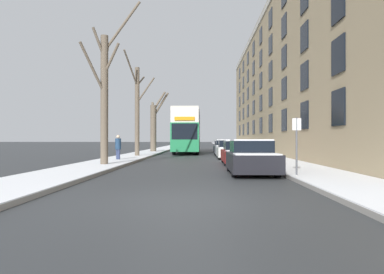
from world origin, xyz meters
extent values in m
plane|color=#303335|center=(0.00, 0.00, 0.00)|extent=(320.00, 320.00, 0.00)
cube|color=gray|center=(-5.02, 53.00, 0.07)|extent=(2.79, 130.00, 0.13)
cube|color=white|center=(-5.02, 53.00, 0.15)|extent=(2.76, 130.00, 0.03)
cube|color=gray|center=(5.02, 53.00, 0.07)|extent=(2.79, 130.00, 0.13)
cube|color=white|center=(5.02, 53.00, 0.15)|extent=(2.76, 130.00, 0.03)
cube|color=tan|center=(10.92, 26.75, 7.09)|extent=(9.00, 50.44, 14.19)
cube|color=black|center=(6.39, 7.02, 2.84)|extent=(0.08, 1.40, 1.59)
cube|color=black|center=(6.39, 11.95, 2.84)|extent=(0.08, 1.40, 1.59)
cube|color=black|center=(6.39, 16.89, 2.84)|extent=(0.08, 1.40, 1.59)
cube|color=black|center=(6.39, 21.82, 2.84)|extent=(0.08, 1.40, 1.59)
cube|color=black|center=(6.39, 26.75, 2.84)|extent=(0.08, 1.40, 1.59)
cube|color=black|center=(6.39, 31.68, 2.84)|extent=(0.08, 1.40, 1.59)
cube|color=black|center=(6.39, 36.61, 2.84)|extent=(0.08, 1.40, 1.59)
cube|color=black|center=(6.39, 41.55, 2.84)|extent=(0.08, 1.40, 1.59)
cube|color=black|center=(6.39, 46.48, 2.84)|extent=(0.08, 1.40, 1.59)
cube|color=black|center=(6.39, 7.02, 5.11)|extent=(0.08, 1.40, 1.59)
cube|color=black|center=(6.39, 11.95, 5.11)|extent=(0.08, 1.40, 1.59)
cube|color=black|center=(6.39, 16.89, 5.11)|extent=(0.08, 1.40, 1.59)
cube|color=black|center=(6.39, 21.82, 5.11)|extent=(0.08, 1.40, 1.59)
cube|color=black|center=(6.39, 26.75, 5.11)|extent=(0.08, 1.40, 1.59)
cube|color=black|center=(6.39, 31.68, 5.11)|extent=(0.08, 1.40, 1.59)
cube|color=black|center=(6.39, 36.61, 5.11)|extent=(0.08, 1.40, 1.59)
cube|color=black|center=(6.39, 41.55, 5.11)|extent=(0.08, 1.40, 1.59)
cube|color=black|center=(6.39, 46.48, 5.11)|extent=(0.08, 1.40, 1.59)
cube|color=black|center=(6.39, 7.02, 7.38)|extent=(0.08, 1.40, 1.59)
cube|color=black|center=(6.39, 11.95, 7.38)|extent=(0.08, 1.40, 1.59)
cube|color=black|center=(6.39, 16.89, 7.38)|extent=(0.08, 1.40, 1.59)
cube|color=black|center=(6.39, 21.82, 7.38)|extent=(0.08, 1.40, 1.59)
cube|color=black|center=(6.39, 26.75, 7.38)|extent=(0.08, 1.40, 1.59)
cube|color=black|center=(6.39, 31.68, 7.38)|extent=(0.08, 1.40, 1.59)
cube|color=black|center=(6.39, 36.61, 7.38)|extent=(0.08, 1.40, 1.59)
cube|color=black|center=(6.39, 41.55, 7.38)|extent=(0.08, 1.40, 1.59)
cube|color=black|center=(6.39, 46.48, 7.38)|extent=(0.08, 1.40, 1.59)
cube|color=black|center=(6.39, 16.89, 9.65)|extent=(0.08, 1.40, 1.59)
cube|color=black|center=(6.39, 21.82, 9.65)|extent=(0.08, 1.40, 1.59)
cube|color=black|center=(6.39, 26.75, 9.65)|extent=(0.08, 1.40, 1.59)
cube|color=black|center=(6.39, 31.68, 9.65)|extent=(0.08, 1.40, 1.59)
cube|color=black|center=(6.39, 36.61, 9.65)|extent=(0.08, 1.40, 1.59)
cube|color=black|center=(6.39, 41.55, 9.65)|extent=(0.08, 1.40, 1.59)
cube|color=black|center=(6.39, 46.48, 9.65)|extent=(0.08, 1.40, 1.59)
cube|color=black|center=(6.39, 21.82, 11.92)|extent=(0.08, 1.40, 1.59)
cube|color=black|center=(6.39, 26.75, 11.92)|extent=(0.08, 1.40, 1.59)
cube|color=black|center=(6.39, 31.68, 11.92)|extent=(0.08, 1.40, 1.59)
cube|color=black|center=(6.39, 36.61, 11.92)|extent=(0.08, 1.40, 1.59)
cube|color=black|center=(6.39, 41.55, 11.92)|extent=(0.08, 1.40, 1.59)
cube|color=black|center=(6.39, 46.48, 11.92)|extent=(0.08, 1.40, 1.59)
cube|color=beige|center=(6.38, 26.75, 13.67)|extent=(0.12, 49.43, 0.44)
cylinder|color=brown|center=(-4.67, 9.74, 3.45)|extent=(0.40, 0.40, 6.90)
cylinder|color=brown|center=(-4.72, 10.25, 5.87)|extent=(0.25, 1.15, 1.71)
cylinder|color=brown|center=(-4.25, 9.56, 5.63)|extent=(1.01, 0.54, 1.60)
cylinder|color=brown|center=(-5.09, 9.09, 5.04)|extent=(1.01, 1.47, 2.44)
cylinder|color=brown|center=(-3.82, 10.15, 7.54)|extent=(1.87, 0.99, 2.96)
cylinder|color=brown|center=(-4.89, 9.46, 6.44)|extent=(0.62, 0.74, 1.52)
cylinder|color=brown|center=(-4.71, 18.95, 3.58)|extent=(0.36, 0.36, 7.16)
cylinder|color=brown|center=(-4.56, 19.64, 6.18)|extent=(0.44, 1.48, 1.03)
cylinder|color=brown|center=(-4.03, 18.97, 5.36)|extent=(1.46, 0.17, 2.04)
cylinder|color=brown|center=(-4.98, 17.85, 6.84)|extent=(0.69, 2.32, 2.42)
cylinder|color=brown|center=(-4.77, 28.28, 2.53)|extent=(0.63, 0.63, 5.07)
cylinder|color=brown|center=(-4.17, 28.49, 5.53)|extent=(1.45, 0.69, 2.12)
cylinder|color=brown|center=(-4.04, 28.76, 5.16)|extent=(1.73, 1.25, 2.79)
cylinder|color=brown|center=(-4.89, 28.90, 4.19)|extent=(0.51, 1.49, 2.64)
cylinder|color=brown|center=(-4.94, 29.09, 4.20)|extent=(0.60, 1.86, 2.78)
cube|color=#1E7A47|center=(-1.09, 27.03, 1.63)|extent=(2.52, 10.56, 2.58)
cube|color=silver|center=(-1.09, 27.03, 3.59)|extent=(2.47, 10.35, 1.35)
cube|color=beige|center=(-1.09, 27.03, 4.33)|extent=(2.47, 10.35, 0.12)
cube|color=black|center=(-1.09, 27.03, 2.13)|extent=(2.55, 9.30, 1.34)
cube|color=black|center=(-1.09, 27.03, 3.66)|extent=(2.55, 9.30, 1.02)
cube|color=black|center=(-1.09, 21.77, 2.13)|extent=(2.27, 0.06, 1.41)
cube|color=orange|center=(-1.09, 21.76, 3.26)|extent=(1.77, 0.05, 0.32)
cylinder|color=black|center=(-2.18, 23.86, 0.52)|extent=(0.30, 1.05, 1.05)
cylinder|color=black|center=(0.00, 23.86, 0.52)|extent=(0.30, 1.05, 1.05)
cylinder|color=black|center=(-2.18, 29.99, 0.52)|extent=(0.30, 1.05, 1.05)
cylinder|color=black|center=(0.00, 29.99, 0.52)|extent=(0.30, 1.05, 1.05)
cube|color=black|center=(2.53, 6.39, 0.52)|extent=(1.88, 4.07, 0.71)
cube|color=black|center=(2.53, 6.56, 1.14)|extent=(1.62, 2.04, 0.52)
cube|color=white|center=(2.53, 6.56, 1.43)|extent=(1.58, 1.93, 0.06)
cube|color=white|center=(2.53, 4.95, 0.90)|extent=(1.69, 1.06, 0.05)
cylinder|color=black|center=(1.70, 5.17, 0.30)|extent=(0.20, 0.60, 0.60)
cylinder|color=black|center=(3.36, 5.17, 0.30)|extent=(0.20, 0.60, 0.60)
cylinder|color=black|center=(1.70, 7.62, 0.30)|extent=(0.20, 0.60, 0.60)
cylinder|color=black|center=(3.36, 7.62, 0.30)|extent=(0.20, 0.60, 0.60)
cube|color=maroon|center=(2.53, 12.00, 0.49)|extent=(1.74, 4.42, 0.64)
cube|color=black|center=(2.53, 12.18, 1.08)|extent=(1.50, 2.21, 0.55)
cube|color=white|center=(2.53, 12.18, 1.38)|extent=(1.46, 2.10, 0.06)
cube|color=white|center=(2.53, 10.43, 0.83)|extent=(1.56, 1.15, 0.05)
cylinder|color=black|center=(1.77, 10.68, 0.30)|extent=(0.20, 0.60, 0.60)
cylinder|color=black|center=(3.29, 10.68, 0.30)|extent=(0.20, 0.60, 0.60)
cylinder|color=black|center=(1.77, 13.33, 0.30)|extent=(0.20, 0.60, 0.60)
cylinder|color=black|center=(3.29, 13.33, 0.30)|extent=(0.20, 0.60, 0.60)
cube|color=silver|center=(2.53, 17.66, 0.51)|extent=(1.89, 4.13, 0.68)
cube|color=black|center=(2.53, 17.83, 1.11)|extent=(1.63, 2.06, 0.52)
cube|color=white|center=(2.53, 17.83, 1.39)|extent=(1.59, 1.96, 0.04)
cube|color=white|center=(2.53, 16.20, 0.87)|extent=(1.70, 1.08, 0.04)
cylinder|color=black|center=(1.69, 16.43, 0.33)|extent=(0.20, 0.65, 0.65)
cylinder|color=black|center=(3.36, 16.43, 0.33)|extent=(0.20, 0.65, 0.65)
cylinder|color=black|center=(1.69, 18.90, 0.33)|extent=(0.20, 0.65, 0.65)
cylinder|color=black|center=(3.36, 18.90, 0.33)|extent=(0.20, 0.65, 0.65)
cube|color=slate|center=(2.53, 22.73, 0.52)|extent=(1.90, 4.00, 0.69)
cube|color=black|center=(2.53, 22.89, 1.10)|extent=(1.63, 2.00, 0.48)
cube|color=white|center=(2.53, 22.89, 1.39)|extent=(1.59, 1.90, 0.09)
cube|color=white|center=(2.53, 21.31, 0.90)|extent=(1.71, 1.04, 0.07)
cylinder|color=black|center=(1.69, 21.53, 0.33)|extent=(0.20, 0.66, 0.66)
cylinder|color=black|center=(3.37, 21.53, 0.33)|extent=(0.20, 0.66, 0.66)
cylinder|color=black|center=(1.69, 23.93, 0.33)|extent=(0.20, 0.66, 0.66)
cylinder|color=black|center=(3.37, 23.93, 0.33)|extent=(0.20, 0.66, 0.66)
cube|color=navy|center=(2.53, 28.65, 0.46)|extent=(1.69, 4.13, 0.58)
cube|color=black|center=(2.53, 28.81, 1.02)|extent=(1.45, 2.06, 0.54)
cube|color=white|center=(2.53, 28.81, 1.33)|extent=(1.42, 1.96, 0.07)
cube|color=white|center=(2.53, 27.18, 0.78)|extent=(1.52, 1.08, 0.06)
cylinder|color=black|center=(1.79, 27.41, 0.33)|extent=(0.20, 0.67, 0.67)
cylinder|color=black|center=(3.26, 27.41, 0.33)|extent=(0.20, 0.67, 0.67)
cylinder|color=black|center=(1.79, 29.89, 0.33)|extent=(0.20, 0.67, 0.67)
cylinder|color=black|center=(3.26, 29.89, 0.33)|extent=(0.20, 0.67, 0.67)
cylinder|color=navy|center=(-4.90, 13.77, 0.40)|extent=(0.18, 0.18, 0.80)
cylinder|color=navy|center=(-5.02, 13.89, 0.40)|extent=(0.18, 0.18, 0.80)
cylinder|color=navy|center=(-4.96, 13.83, 1.15)|extent=(0.38, 0.38, 0.70)
sphere|color=beige|center=(-4.96, 13.83, 1.61)|extent=(0.22, 0.22, 0.22)
cylinder|color=#4C4F54|center=(3.93, 4.61, 1.13)|extent=(0.07, 0.07, 2.26)
cube|color=silver|center=(3.93, 4.59, 2.01)|extent=(0.32, 0.02, 0.44)
camera|label=1|loc=(0.48, -8.01, 1.47)|focal=32.00mm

